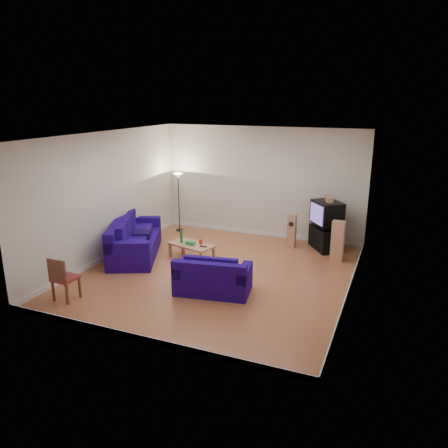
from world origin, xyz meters
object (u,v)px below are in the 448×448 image
at_px(sofa_loveseat, 212,280).
at_px(tv_stand, 325,238).
at_px(television, 327,213).
at_px(sofa_three_seat, 133,243).
at_px(coffee_table, 192,246).

bearing_deg(sofa_loveseat, tv_stand, 55.83).
bearing_deg(television, sofa_three_seat, -100.78).
xyz_separation_m(coffee_table, television, (2.99, 2.10, 0.65)).
bearing_deg(television, sofa_loveseat, -63.49).
height_order(sofa_loveseat, television, television).
relative_size(tv_stand, television, 0.97).
bearing_deg(tv_stand, television, -8.20).
bearing_deg(sofa_three_seat, coffee_table, 77.03).
relative_size(sofa_loveseat, tv_stand, 1.70).
bearing_deg(coffee_table, sofa_three_seat, -168.59).
height_order(sofa_loveseat, tv_stand, sofa_loveseat).
xyz_separation_m(sofa_three_seat, television, (4.53, 2.42, 0.66)).
xyz_separation_m(sofa_three_seat, coffee_table, (1.55, 0.31, 0.01)).
bearing_deg(coffee_table, television, 35.18).
bearing_deg(tv_stand, coffee_table, -88.89).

